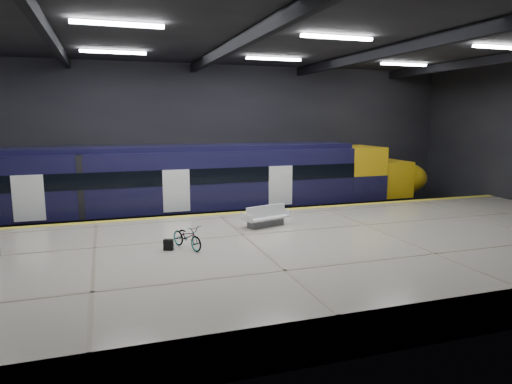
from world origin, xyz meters
name	(u,v)px	position (x,y,z in m)	size (l,w,h in m)	color
ground	(236,257)	(0.00, 0.00, 0.00)	(30.00, 30.00, 0.00)	black
room_shell	(235,104)	(0.00, 0.00, 5.72)	(30.10, 16.10, 8.05)	black
platform	(256,262)	(0.00, -2.50, 0.55)	(30.00, 11.00, 1.10)	#BBAF9E
safety_strip	(218,214)	(0.00, 2.75, 1.11)	(30.00, 0.40, 0.01)	yellow
rails	(205,223)	(0.00, 5.50, 0.08)	(30.00, 1.52, 0.16)	gray
train	(146,186)	(-2.79, 5.50, 2.06)	(29.40, 2.84, 3.79)	black
bench	(266,219)	(1.22, 0.02, 1.39)	(2.00, 1.28, 0.82)	#595B60
bicycle	(187,237)	(-2.18, -2.04, 1.49)	(0.52, 1.48, 0.78)	#99999E
pannier_bag	(168,245)	(-2.78, -2.04, 1.28)	(0.30, 0.18, 0.35)	black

